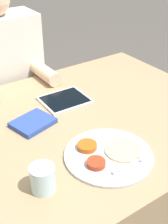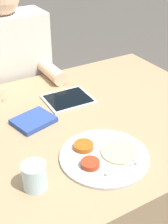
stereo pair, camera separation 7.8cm
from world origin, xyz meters
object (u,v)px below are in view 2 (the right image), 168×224
Objects in this scene: red_notebook at (34,121)px; person_diner at (14,98)px; thali_tray at (104,156)px; drinking_glass at (34,176)px; tablet_device at (69,99)px.

person_diner is (0.08, 0.53, -0.18)m from red_notebook.
drinking_glass is (-0.26, -0.01, 0.04)m from thali_tray.
red_notebook is 0.36m from drinking_glass.
tablet_device is (0.21, 0.09, -0.00)m from red_notebook.
tablet_device is 0.49m from person_diner.
tablet_device is 0.18× the size of person_diner.
person_diner is (-0.04, 0.86, -0.17)m from thali_tray.
red_notebook is 0.23m from tablet_device.
red_notebook reaches higher than tablet_device.
red_notebook is (-0.12, 0.32, 0.00)m from thali_tray.
person_diner is at bearing 105.79° from tablet_device.
person_diner is at bearing 92.72° from thali_tray.
tablet_device is at bearing 51.16° from drinking_glass.
thali_tray is 0.25× the size of person_diner.
drinking_glass is at bearing -103.98° from person_diner.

